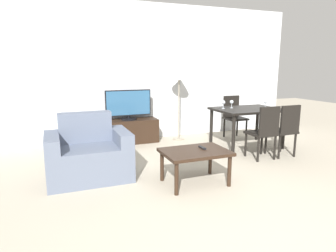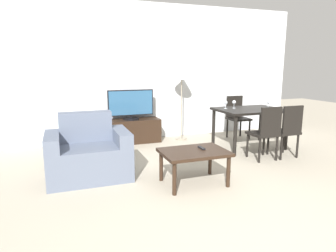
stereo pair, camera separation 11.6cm
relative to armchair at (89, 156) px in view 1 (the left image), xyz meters
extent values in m
plane|color=#B2A893|center=(1.28, -2.08, -0.31)|extent=(18.00, 18.00, 0.00)
cube|color=silver|center=(1.28, 1.92, 1.04)|extent=(6.90, 0.06, 2.70)
cube|color=slate|center=(0.00, -0.03, -0.09)|extent=(0.71, 0.74, 0.45)
cube|color=slate|center=(0.00, 0.24, 0.34)|extent=(0.71, 0.20, 0.41)
cube|color=slate|center=(-0.44, -0.03, 0.00)|extent=(0.18, 0.74, 0.63)
cube|color=slate|center=(0.44, -0.03, 0.00)|extent=(0.18, 0.74, 0.63)
cube|color=black|center=(0.97, 1.64, -0.08)|extent=(1.11, 0.41, 0.46)
cylinder|color=black|center=(0.97, 1.64, 0.16)|extent=(0.31, 0.31, 0.03)
cylinder|color=black|center=(0.97, 1.64, 0.20)|extent=(0.04, 0.04, 0.05)
cube|color=black|center=(0.97, 1.64, 0.47)|extent=(0.88, 0.04, 0.49)
cube|color=#2D5B84|center=(0.97, 1.62, 0.47)|extent=(0.85, 0.01, 0.46)
cube|color=black|center=(1.23, -0.69, 0.10)|extent=(0.83, 0.59, 0.04)
cylinder|color=black|center=(0.88, -0.93, -0.11)|extent=(0.05, 0.05, 0.40)
cylinder|color=black|center=(1.59, -0.93, -0.11)|extent=(0.05, 0.05, 0.40)
cylinder|color=black|center=(0.88, -0.45, -0.11)|extent=(0.05, 0.05, 0.40)
cylinder|color=black|center=(1.59, -0.45, -0.11)|extent=(0.05, 0.05, 0.40)
cube|color=black|center=(2.91, 0.56, 0.39)|extent=(1.18, 0.87, 0.04)
cylinder|color=black|center=(2.39, 0.18, 0.03)|extent=(0.06, 0.06, 0.68)
cylinder|color=black|center=(3.44, 0.18, 0.03)|extent=(0.06, 0.06, 0.68)
cylinder|color=black|center=(2.39, 0.93, 0.03)|extent=(0.06, 0.06, 0.68)
cylinder|color=black|center=(3.44, 0.93, 0.03)|extent=(0.06, 0.06, 0.68)
cube|color=black|center=(2.71, -0.11, 0.10)|extent=(0.40, 0.40, 0.04)
cylinder|color=black|center=(2.55, 0.05, -0.12)|extent=(0.04, 0.04, 0.39)
cylinder|color=black|center=(2.87, 0.05, -0.12)|extent=(0.04, 0.04, 0.39)
cylinder|color=black|center=(2.55, -0.27, -0.12)|extent=(0.04, 0.04, 0.39)
cylinder|color=black|center=(2.87, -0.27, -0.12)|extent=(0.04, 0.04, 0.39)
cube|color=black|center=(2.71, -0.29, 0.34)|extent=(0.37, 0.04, 0.44)
cube|color=black|center=(3.12, 1.22, 0.10)|extent=(0.40, 0.40, 0.04)
cylinder|color=black|center=(2.96, 1.06, -0.12)|extent=(0.04, 0.04, 0.39)
cylinder|color=black|center=(3.28, 1.06, -0.12)|extent=(0.04, 0.04, 0.39)
cylinder|color=black|center=(2.96, 1.38, -0.12)|extent=(0.04, 0.04, 0.39)
cylinder|color=black|center=(3.28, 1.38, -0.12)|extent=(0.04, 0.04, 0.39)
cube|color=black|center=(3.12, 1.40, 0.34)|extent=(0.37, 0.04, 0.44)
cube|color=black|center=(3.12, -0.11, 0.10)|extent=(0.40, 0.40, 0.04)
cylinder|color=black|center=(2.96, 0.05, -0.12)|extent=(0.04, 0.04, 0.39)
cylinder|color=black|center=(3.28, 0.05, -0.12)|extent=(0.04, 0.04, 0.39)
cylinder|color=black|center=(2.96, -0.27, -0.12)|extent=(0.04, 0.04, 0.39)
cylinder|color=black|center=(3.28, -0.27, -0.12)|extent=(0.04, 0.04, 0.39)
cube|color=black|center=(3.12, -0.29, 0.34)|extent=(0.37, 0.04, 0.44)
cylinder|color=gray|center=(1.98, 1.54, -0.30)|extent=(0.24, 0.24, 0.02)
cylinder|color=gray|center=(1.98, 1.54, 0.31)|extent=(0.02, 0.02, 1.20)
cone|color=white|center=(1.98, 1.54, 1.05)|extent=(0.35, 0.35, 0.27)
cube|color=black|center=(1.36, -0.64, 0.13)|extent=(0.04, 0.15, 0.02)
cylinder|color=silver|center=(2.68, 0.72, 0.41)|extent=(0.06, 0.06, 0.01)
cylinder|color=silver|center=(2.68, 0.72, 0.45)|extent=(0.01, 0.01, 0.07)
sphere|color=silver|center=(2.68, 0.72, 0.52)|extent=(0.07, 0.07, 0.07)
cylinder|color=silver|center=(2.50, 0.72, 0.41)|extent=(0.06, 0.06, 0.01)
cylinder|color=silver|center=(2.50, 0.72, 0.45)|extent=(0.01, 0.01, 0.07)
sphere|color=silver|center=(2.50, 0.72, 0.52)|extent=(0.07, 0.07, 0.07)
cylinder|color=silver|center=(3.29, 0.52, 0.41)|extent=(0.06, 0.06, 0.01)
cylinder|color=silver|center=(3.29, 0.52, 0.45)|extent=(0.01, 0.01, 0.07)
sphere|color=silver|center=(3.29, 0.52, 0.52)|extent=(0.07, 0.07, 0.07)
camera|label=1|loc=(-0.41, -3.94, 1.17)|focal=32.00mm
camera|label=2|loc=(-0.31, -3.98, 1.17)|focal=32.00mm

